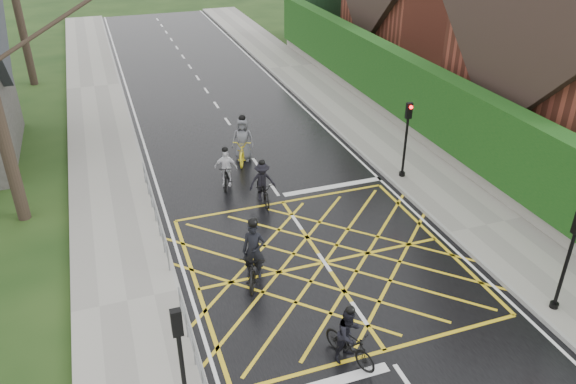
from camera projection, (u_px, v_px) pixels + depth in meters
ground at (324, 263)px, 17.55m from camera, size 120.00×120.00×0.00m
road at (324, 262)px, 17.55m from camera, size 9.00×80.00×0.01m
sidewalk_right at (486, 226)px, 19.26m from camera, size 3.00×80.00×0.15m
sidewalk_left at (128, 303)px, 15.78m from camera, size 3.00×80.00×0.15m
stone_wall at (435, 145)px, 24.58m from camera, size 0.50×38.00×0.70m
hedge at (440, 107)px, 23.74m from camera, size 0.90×38.00×2.80m
railing_south at (198, 360)px, 12.94m from camera, size 0.05×5.04×1.03m
railing_north at (154, 205)px, 19.12m from camera, size 0.05×6.04×1.03m
traffic_light_ne at (406, 141)px, 21.69m from camera, size 0.24×0.31×3.21m
traffic_light_se at (567, 263)px, 14.76m from camera, size 0.24×0.31×3.21m
traffic_light_sw at (182, 368)px, 11.56m from camera, size 0.24×0.31×3.21m
cyclist_rear at (255, 260)px, 16.56m from camera, size 1.51×2.24×2.06m
cyclist_back at (349, 340)px, 13.73m from camera, size 1.05×1.68×1.63m
cyclist_mid at (263, 186)px, 20.69m from camera, size 1.01×1.74×1.67m
cyclist_front at (226, 172)px, 21.71m from camera, size 0.99×1.70×1.65m
cyclist_lead at (243, 145)px, 23.67m from camera, size 1.48×2.23×2.05m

